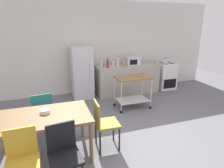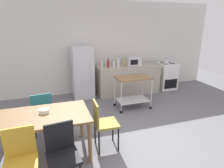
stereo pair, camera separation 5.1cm
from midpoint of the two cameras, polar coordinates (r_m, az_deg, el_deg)
The scene contains 19 objects.
ground_plane at distance 3.79m, azimuth 7.57°, elevation -16.59°, with size 12.00×12.00×0.00m, color slate.
back_wall at distance 6.22m, azimuth -5.38°, elevation 10.94°, with size 8.40×0.12×2.90m, color silver.
kitchen_counter at distance 6.13m, azimuth 4.45°, elevation 1.34°, with size 2.00×0.64×0.90m, color #A89E8E.
dining_table at distance 3.22m, azimuth -20.90°, elevation -10.30°, with size 1.50×0.90×0.75m.
chair_black at distance 2.68m, azimuth -14.93°, elevation -19.42°, with size 0.45×0.45×0.89m.
chair_mustard at distance 2.74m, azimuth -26.08°, elevation -19.81°, with size 0.41×0.41×0.89m.
chair_olive at distance 3.30m, azimuth -3.06°, elevation -11.38°, with size 0.41×0.41×0.89m.
chair_teal at distance 3.95m, azimuth -20.77°, elevation -7.60°, with size 0.45×0.45×0.89m.
stove_oven at distance 6.84m, azimuth 15.62°, elevation 2.42°, with size 0.60×0.61×0.92m.
refrigerator at distance 5.73m, azimuth -9.33°, elevation 3.45°, with size 0.60×0.63×1.55m.
kitchen_cart at distance 4.97m, azimuth 6.00°, elevation -0.93°, with size 0.91×0.57×0.85m.
bottle_soy_sauce at distance 5.74m, azimuth -3.59°, elevation 6.04°, with size 0.07×0.07×0.27m.
bottle_wine at distance 5.73m, azimuth -1.59°, elevation 6.16°, with size 0.06×0.06×0.29m.
bottle_sesame_oil at distance 5.83m, azimuth 0.11°, elevation 6.13°, with size 0.08×0.08×0.23m.
bottle_vinegar at distance 5.89m, azimuth 1.51°, elevation 6.64°, with size 0.08×0.08×0.33m.
bottle_soda at distance 5.91m, azimuth 3.20°, elevation 6.37°, with size 0.06×0.06×0.25m.
microwave at distance 6.14m, azimuth 5.98°, elevation 6.89°, with size 0.46×0.35×0.26m.
fruit_bowl at distance 3.25m, azimuth -20.12°, elevation -7.76°, with size 0.16×0.16×0.06m, color white.
kettle at distance 6.58m, azimuth 15.62°, elevation 6.77°, with size 0.24×0.17×0.19m.
Camera 1 is at (-1.51, -2.80, 2.08)m, focal length 30.13 mm.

